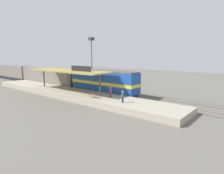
{
  "coord_description": "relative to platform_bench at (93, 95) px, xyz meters",
  "views": [
    {
      "loc": [
        -26.78,
        -28.66,
        7.44
      ],
      "look_at": [
        -1.38,
        -7.83,
        2.0
      ],
      "focal_mm": 31.1,
      "sensor_mm": 36.0,
      "label": 1
    }
  ],
  "objects": [
    {
      "name": "ground_plane",
      "position": [
        8.0,
        7.84,
        -1.34
      ],
      "size": [
        120.0,
        120.0,
        0.0
      ],
      "primitive_type": "plane",
      "color": "#666056"
    },
    {
      "name": "track_near",
      "position": [
        6.0,
        7.84,
        -1.31
      ],
      "size": [
        3.2,
        110.0,
        0.16
      ],
      "color": "#565249",
      "rests_on": "ground"
    },
    {
      "name": "track_far",
      "position": [
        10.6,
        7.84,
        -1.31
      ],
      "size": [
        3.2,
        110.0,
        0.16
      ],
      "color": "#565249",
      "rests_on": "ground"
    },
    {
      "name": "platform",
      "position": [
        1.4,
        7.84,
        -0.89
      ],
      "size": [
        6.0,
        44.0,
        0.9
      ],
      "primitive_type": "cube",
      "color": "#A89E89",
      "rests_on": "ground"
    },
    {
      "name": "station_canopy",
      "position": [
        1.4,
        7.74,
        3.19
      ],
      "size": [
        5.2,
        18.0,
        4.7
      ],
      "color": "#47474C",
      "rests_on": "platform"
    },
    {
      "name": "platform_bench",
      "position": [
        0.0,
        0.0,
        0.0
      ],
      "size": [
        0.44,
        1.7,
        0.5
      ],
      "color": "#333338",
      "rests_on": "platform"
    },
    {
      "name": "locomotive",
      "position": [
        6.0,
        3.2,
        1.07
      ],
      "size": [
        2.93,
        14.43,
        4.44
      ],
      "color": "#28282D",
      "rests_on": "track_near"
    },
    {
      "name": "passenger_carriage_front",
      "position": [
        6.0,
        21.2,
        0.97
      ],
      "size": [
        2.9,
        20.0,
        4.24
      ],
      "color": "#28282D",
      "rests_on": "track_near"
    },
    {
      "name": "passenger_carriage_rear",
      "position": [
        6.0,
        42.0,
        0.97
      ],
      "size": [
        2.9,
        20.0,
        4.24
      ],
      "color": "#28282D",
      "rests_on": "track_near"
    },
    {
      "name": "freight_car",
      "position": [
        10.6,
        11.92,
        0.63
      ],
      "size": [
        2.8,
        12.0,
        3.54
      ],
      "color": "#28282D",
      "rests_on": "track_far"
    },
    {
      "name": "light_mast",
      "position": [
        13.8,
        14.11,
        7.05
      ],
      "size": [
        1.1,
        1.1,
        11.7
      ],
      "color": "slate",
      "rests_on": "ground"
    },
    {
      "name": "person_waiting",
      "position": [
        0.43,
        -5.34,
        0.51
      ],
      "size": [
        0.34,
        0.34,
        1.71
      ],
      "color": "navy",
      "rests_on": "platform"
    },
    {
      "name": "person_walking",
      "position": [
        1.73,
        -2.07,
        0.51
      ],
      "size": [
        0.34,
        0.34,
        1.71
      ],
      "color": "maroon",
      "rests_on": "platform"
    }
  ]
}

